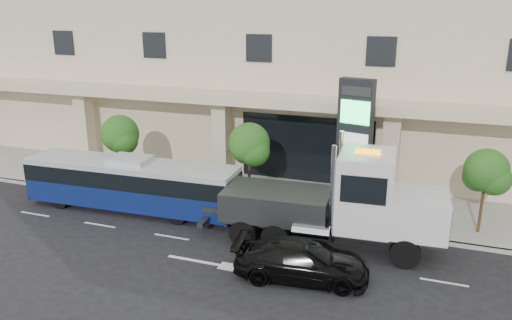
{
  "coord_description": "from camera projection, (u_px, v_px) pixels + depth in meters",
  "views": [
    {
      "loc": [
        6.87,
        -20.16,
        10.25
      ],
      "look_at": [
        -1.05,
        2.0,
        3.06
      ],
      "focal_mm": 35.0,
      "sensor_mm": 36.0,
      "label": 1
    }
  ],
  "objects": [
    {
      "name": "signage_pylon",
      "position": [
        354.0,
        146.0,
        24.9
      ],
      "size": [
        1.8,
        1.03,
        6.87
      ],
      "rotation": [
        0.0,
        0.0,
        -0.25
      ],
      "color": "black",
      "rests_on": "sidewalk"
    },
    {
      "name": "tree_left",
      "position": [
        120.0,
        137.0,
        28.9
      ],
      "size": [
        2.27,
        2.2,
        4.22
      ],
      "color": "#422B19",
      "rests_on": "sidewalk"
    },
    {
      "name": "convention_center",
      "position": [
        336.0,
        12.0,
        34.34
      ],
      "size": [
        60.0,
        17.6,
        20.0
      ],
      "color": "#C9B597",
      "rests_on": "ground"
    },
    {
      "name": "city_bus",
      "position": [
        131.0,
        183.0,
        26.05
      ],
      "size": [
        11.58,
        2.86,
        2.91
      ],
      "rotation": [
        0.0,
        0.0,
        0.04
      ],
      "color": "black",
      "rests_on": "ground"
    },
    {
      "name": "tow_truck",
      "position": [
        342.0,
        203.0,
        21.81
      ],
      "size": [
        11.02,
        3.27,
        5.01
      ],
      "rotation": [
        0.0,
        0.0,
        0.06
      ],
      "color": "#2D3033",
      "rests_on": "ground"
    },
    {
      "name": "curb",
      "position": [
        276.0,
        219.0,
        25.14
      ],
      "size": [
        120.0,
        0.3,
        0.15
      ],
      "primitive_type": "cube",
      "color": "gray",
      "rests_on": "ground"
    },
    {
      "name": "ground",
      "position": [
        263.0,
        236.0,
        23.37
      ],
      "size": [
        120.0,
        120.0,
        0.0
      ],
      "primitive_type": "plane",
      "color": "black",
      "rests_on": "ground"
    },
    {
      "name": "tree_right",
      "position": [
        487.0,
        174.0,
        22.65
      ],
      "size": [
        2.1,
        2.0,
        4.04
      ],
      "color": "#422B19",
      "rests_on": "sidewalk"
    },
    {
      "name": "tree_mid",
      "position": [
        250.0,
        146.0,
        26.28
      ],
      "size": [
        2.28,
        2.2,
        4.38
      ],
      "color": "#422B19",
      "rests_on": "sidewalk"
    },
    {
      "name": "black_sedan",
      "position": [
        301.0,
        261.0,
        19.52
      ],
      "size": [
        5.51,
        2.8,
        1.53
      ],
      "primitive_type": "imported",
      "rotation": [
        0.0,
        0.0,
        1.7
      ],
      "color": "black",
      "rests_on": "ground"
    },
    {
      "name": "sidewalk",
      "position": [
        292.0,
        198.0,
        27.85
      ],
      "size": [
        120.0,
        6.0,
        0.15
      ],
      "primitive_type": "cube",
      "color": "gray",
      "rests_on": "ground"
    }
  ]
}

